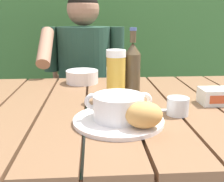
{
  "coord_description": "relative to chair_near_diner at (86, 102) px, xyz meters",
  "views": [
    {
      "loc": [
        -0.05,
        -0.92,
        1.04
      ],
      "look_at": [
        0.01,
        -0.07,
        0.81
      ],
      "focal_mm": 43.29,
      "sensor_mm": 36.0,
      "label": 1
    }
  ],
  "objects": [
    {
      "name": "butter_tub",
      "position": [
        0.49,
        -0.91,
        0.3
      ],
      "size": [
        0.11,
        0.08,
        0.06
      ],
      "color": "white",
      "rests_on": "dining_table"
    },
    {
      "name": "table_knife",
      "position": [
        0.26,
        -0.97,
        0.28
      ],
      "size": [
        0.17,
        0.04,
        0.01
      ],
      "color": "silver",
      "rests_on": "dining_table"
    },
    {
      "name": "dining_table",
      "position": [
        0.1,
        -0.89,
        0.19
      ],
      "size": [
        1.37,
        0.9,
        0.74
      ],
      "color": "brown",
      "rests_on": "ground_plane"
    },
    {
      "name": "diner_bowl",
      "position": [
        -0.0,
        -0.55,
        0.3
      ],
      "size": [
        0.15,
        0.15,
        0.06
      ],
      "color": "white",
      "rests_on": "dining_table"
    },
    {
      "name": "person_eating",
      "position": [
        -0.0,
        -0.2,
        0.24
      ],
      "size": [
        0.48,
        0.47,
        1.2
      ],
      "color": "#234232",
      "rests_on": "ground_plane"
    },
    {
      "name": "beer_glass",
      "position": [
        0.14,
        -0.84,
        0.37
      ],
      "size": [
        0.07,
        0.07,
        0.19
      ],
      "color": "gold",
      "rests_on": "dining_table"
    },
    {
      "name": "chair_near_diner",
      "position": [
        0.0,
        0.0,
        0.0
      ],
      "size": [
        0.49,
        0.46,
        0.94
      ],
      "color": "brown",
      "rests_on": "ground_plane"
    },
    {
      "name": "serving_plate",
      "position": [
        0.13,
        -1.06,
        0.28
      ],
      "size": [
        0.27,
        0.27,
        0.01
      ],
      "color": "white",
      "rests_on": "dining_table"
    },
    {
      "name": "beer_bottle",
      "position": [
        0.2,
        -0.81,
        0.39
      ],
      "size": [
        0.06,
        0.06,
        0.27
      ],
      "color": "#4C3C25",
      "rests_on": "dining_table"
    },
    {
      "name": "soup_bowl",
      "position": [
        0.13,
        -1.06,
        0.32
      ],
      "size": [
        0.2,
        0.15,
        0.08
      ],
      "color": "white",
      "rests_on": "serving_plate"
    },
    {
      "name": "bread_roll",
      "position": [
        0.19,
        -1.13,
        0.32
      ],
      "size": [
        0.1,
        0.08,
        0.07
      ],
      "color": "tan",
      "rests_on": "serving_plate"
    },
    {
      "name": "water_glass_small",
      "position": [
        0.32,
        -1.01,
        0.3
      ],
      "size": [
        0.07,
        0.07,
        0.06
      ],
      "color": "silver",
      "rests_on": "dining_table"
    }
  ]
}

